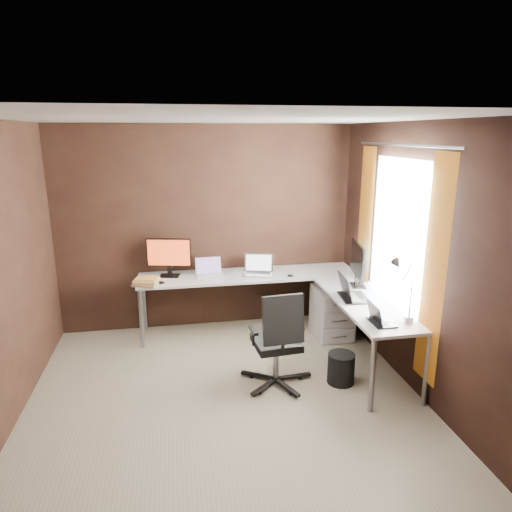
{
  "coord_description": "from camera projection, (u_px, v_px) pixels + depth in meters",
  "views": [
    {
      "loc": [
        -0.4,
        -3.72,
        2.39
      ],
      "look_at": [
        0.46,
        0.95,
        1.1
      ],
      "focal_mm": 32.0,
      "sensor_mm": 36.0,
      "label": 1
    }
  ],
  "objects": [
    {
      "name": "laptop_white",
      "position": [
        209.0,
        272.0,
        5.49
      ],
      "size": [
        0.31,
        0.23,
        0.21
      ],
      "rotation": [
        0.0,
        0.0,
        0.03
      ],
      "color": "white",
      "rests_on": "desk"
    },
    {
      "name": "room",
      "position": [
        261.0,
        264.0,
        4.02
      ],
      "size": [
        3.6,
        3.6,
        2.5
      ],
      "color": "gray",
      "rests_on": "ground"
    },
    {
      "name": "laptop_silver",
      "position": [
        258.0,
        270.0,
        5.55
      ],
      "size": [
        0.4,
        0.33,
        0.23
      ],
      "rotation": [
        0.0,
        0.0,
        -0.27
      ],
      "color": "silver",
      "rests_on": "desk"
    },
    {
      "name": "desk",
      "position": [
        288.0,
        289.0,
        5.19
      ],
      "size": [
        2.65,
        2.25,
        0.73
      ],
      "color": "white",
      "rests_on": "ground"
    },
    {
      "name": "desk_lamp",
      "position": [
        402.0,
        282.0,
        4.08
      ],
      "size": [
        0.19,
        0.22,
        0.59
      ],
      "rotation": [
        0.0,
        0.0,
        -0.41
      ],
      "color": "slate",
      "rests_on": "desk"
    },
    {
      "name": "office_chair",
      "position": [
        277.0,
        358.0,
        4.41
      ],
      "size": [
        0.55,
        0.55,
        0.98
      ],
      "rotation": [
        0.0,
        0.0,
        0.08
      ],
      "color": "black",
      "rests_on": "ground"
    },
    {
      "name": "monitor_right",
      "position": [
        358.0,
        262.0,
        5.04
      ],
      "size": [
        0.18,
        0.59,
        0.49
      ],
      "rotation": [
        0.0,
        0.0,
        1.38
      ],
      "color": "black",
      "rests_on": "desk"
    },
    {
      "name": "laptop_black_small",
      "position": [
        379.0,
        319.0,
        4.11
      ],
      "size": [
        0.2,
        0.28,
        0.19
      ],
      "rotation": [
        0.0,
        0.0,
        1.56
      ],
      "color": "black",
      "rests_on": "desk"
    },
    {
      "name": "monitor_left",
      "position": [
        169.0,
        255.0,
        5.4
      ],
      "size": [
        0.52,
        0.2,
        0.46
      ],
      "rotation": [
        0.0,
        0.0,
        -0.22
      ],
      "color": "black",
      "rests_on": "desk"
    },
    {
      "name": "drawer_pedestal",
      "position": [
        332.0,
        312.0,
        5.49
      ],
      "size": [
        0.42,
        0.5,
        0.6
      ],
      "primitive_type": "cube",
      "color": "white",
      "rests_on": "ground"
    },
    {
      "name": "mouse_left",
      "position": [
        161.0,
        283.0,
        5.17
      ],
      "size": [
        0.1,
        0.07,
        0.03
      ],
      "primitive_type": "ellipsoid",
      "rotation": [
        0.0,
        0.0,
        -0.18
      ],
      "color": "black",
      "rests_on": "desk"
    },
    {
      "name": "book_stack",
      "position": [
        147.0,
        282.0,
        5.13
      ],
      "size": [
        0.33,
        0.31,
        0.09
      ],
      "rotation": [
        0.0,
        0.0,
        -0.32
      ],
      "color": "tan",
      "rests_on": "desk"
    },
    {
      "name": "laptop_black_big",
      "position": [
        351.0,
        293.0,
        4.71
      ],
      "size": [
        0.31,
        0.41,
        0.25
      ],
      "rotation": [
        0.0,
        0.0,
        1.47
      ],
      "color": "black",
      "rests_on": "desk"
    },
    {
      "name": "mouse_corner",
      "position": [
        290.0,
        276.0,
        5.43
      ],
      "size": [
        0.09,
        0.07,
        0.03
      ],
      "primitive_type": "ellipsoid",
      "rotation": [
        0.0,
        0.0,
        -0.3
      ],
      "color": "black",
      "rests_on": "desk"
    },
    {
      "name": "wastebasket",
      "position": [
        341.0,
        368.0,
        4.48
      ],
      "size": [
        0.34,
        0.34,
        0.31
      ],
      "primitive_type": "cylinder",
      "rotation": [
        0.0,
        0.0,
        -0.35
      ],
      "color": "black",
      "rests_on": "ground"
    }
  ]
}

